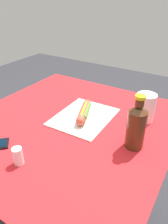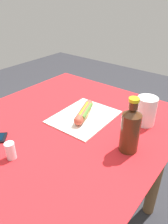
{
  "view_description": "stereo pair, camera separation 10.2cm",
  "coord_description": "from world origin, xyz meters",
  "px_view_note": "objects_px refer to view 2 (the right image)",
  "views": [
    {
      "loc": [
        0.67,
        0.5,
        1.3
      ],
      "look_at": [
        -0.08,
        0.04,
        0.79
      ],
      "focal_mm": 34.21,
      "sensor_mm": 36.0,
      "label": 1
    },
    {
      "loc": [
        0.61,
        0.59,
        1.3
      ],
      "look_at": [
        -0.08,
        0.04,
        0.79
      ],
      "focal_mm": 34.21,
      "sensor_mm": 36.0,
      "label": 2
    }
  ],
  "objects_px": {
    "hot_dog": "(84,112)",
    "drinking_cup": "(146,111)",
    "soda_bottle": "(130,129)",
    "salt_shaker": "(10,151)"
  },
  "relations": [
    {
      "from": "hot_dog",
      "to": "drinking_cup",
      "type": "distance_m",
      "value": 0.28
    },
    {
      "from": "soda_bottle",
      "to": "salt_shaker",
      "type": "height_order",
      "value": "soda_bottle"
    },
    {
      "from": "drinking_cup",
      "to": "salt_shaker",
      "type": "distance_m",
      "value": 0.59
    },
    {
      "from": "drinking_cup",
      "to": "hot_dog",
      "type": "bearing_deg",
      "value": -62.0
    },
    {
      "from": "salt_shaker",
      "to": "soda_bottle",
      "type": "bearing_deg",
      "value": 134.72
    },
    {
      "from": "salt_shaker",
      "to": "drinking_cup",
      "type": "bearing_deg",
      "value": 151.7
    },
    {
      "from": "hot_dog",
      "to": "drinking_cup",
      "type": "relative_size",
      "value": 1.5
    },
    {
      "from": "hot_dog",
      "to": "salt_shaker",
      "type": "xyz_separation_m",
      "value": [
        0.39,
        -0.03,
        0.0
      ]
    },
    {
      "from": "hot_dog",
      "to": "salt_shaker",
      "type": "distance_m",
      "value": 0.39
    },
    {
      "from": "soda_bottle",
      "to": "drinking_cup",
      "type": "height_order",
      "value": "soda_bottle"
    }
  ]
}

